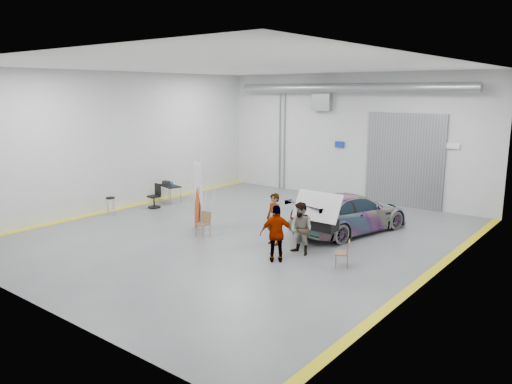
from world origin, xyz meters
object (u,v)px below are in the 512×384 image
Objects in this scene: person_a at (274,219)px; person_b at (301,229)px; folding_chair_near at (203,229)px; folding_chair_far at (342,259)px; sedan_car at (350,213)px; surfboard_display at (199,201)px; shop_stool at (111,206)px; office_chair at (155,197)px; work_table at (169,185)px; person_c at (277,234)px.

person_b is at bearing -2.40° from person_a.
folding_chair_far is at bearing -2.36° from folding_chair_near.
surfboard_display is (-4.60, -3.27, 0.37)m from sedan_car.
sedan_car is at bearing 58.69° from surfboard_display.
person_a is 2.02× the size of folding_chair_near.
folding_chair_far reaches higher than shop_stool.
shop_stool is at bearing -147.08° from surfboard_display.
surfboard_display is at bearing -9.57° from office_chair.
person_a is 7.54m from office_chair.
person_b is 0.63× the size of surfboard_display.
sedan_car is 2.94× the size of person_b.
shop_stool is at bearing -90.50° from office_chair.
surfboard_display reaches higher than office_chair.
person_b is 3.97m from folding_chair_near.
shop_stool is 3.36m from work_table.
office_chair reaches higher than work_table.
work_table reaches higher than shop_stool.
sedan_car reaches higher than office_chair.
surfboard_display is (-4.62, 0.07, 0.24)m from person_b.
person_b is 1.25× the size of work_table.
person_b reaches higher than sedan_car.
work_table is (-5.30, 3.12, 0.51)m from folding_chair_near.
sedan_car is 4.40m from person_c.
person_c is 2.08m from folding_chair_far.
folding_chair_far is (5.52, 0.23, -0.01)m from folding_chair_near.
surfboard_display reaches higher than sedan_car.
person_c is at bearing 101.82° from sedan_car.
person_a reaches higher than person_c.
office_chair is at bearing -70.03° from work_table.
shop_stool is at bearing -161.53° from person_a.
person_b is 2.03× the size of folding_chair_far.
sedan_car is at bearing 23.98° from shop_stool.
work_table is (-0.10, 3.33, 0.40)m from shop_stool.
surfboard_display reaches higher than folding_chair_far.
folding_chair_far is at bearing 20.31° from surfboard_display.
folding_chair_near is at bearing -164.95° from person_b.
sedan_car is 3.29m from person_a.
folding_chair_far is (1.62, -0.25, -0.59)m from person_b.
person_a is at bearing -127.68° from folding_chair_far.
sedan_car is 3.66× the size of work_table.
person_c reaches higher than person_b.
folding_chair_far is 0.62× the size of work_table.
person_b is 9.56m from work_table.
person_c is (-0.19, -1.05, 0.04)m from person_b.
office_chair is (-8.56, 2.48, -0.43)m from person_c.
person_c is 1.31× the size of work_table.
shop_stool is (-5.19, -0.22, 0.11)m from folding_chair_near.
surfboard_display is 6.30m from folding_chair_far.
person_b is at bearing 22.37° from surfboard_display.
person_b is 0.96× the size of person_c.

